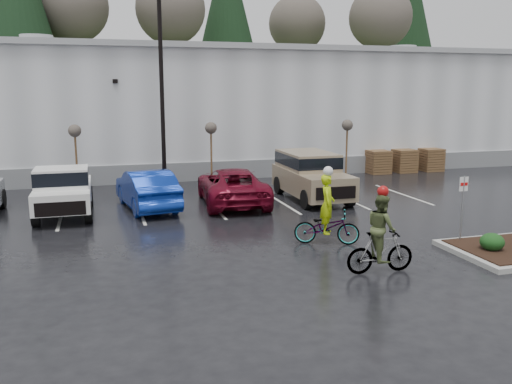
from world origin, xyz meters
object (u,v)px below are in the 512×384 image
object	(u,v)px
pallet_stack_a	(378,162)
fire_lane_sign	(463,201)
sapling_mid	(211,131)
sapling_west	(75,134)
sapling_east	(347,128)
pickup_white	(64,189)
pallet_stack_c	(431,160)
cyclist_olive	(381,242)
pallet_stack_b	(404,161)
suv_tan	(312,176)
cyclist_hivis	(327,220)
car_red	(232,186)
lamppost	(161,70)
car_blue	(147,189)

from	to	relation	value
pallet_stack_a	fire_lane_sign	size ratio (longest dim) A/B	0.61
sapling_mid	fire_lane_sign	world-z (taller)	sapling_mid
sapling_west	pallet_stack_a	world-z (taller)	sapling_west
sapling_east	pickup_white	bearing A→B (deg)	-161.71
sapling_east	sapling_mid	bearing A→B (deg)	180.00
sapling_mid	pickup_white	bearing A→B (deg)	-145.32
sapling_east	pallet_stack_c	bearing A→B (deg)	9.46
sapling_west	cyclist_olive	distance (m)	16.64
sapling_east	pallet_stack_b	world-z (taller)	sapling_east
pallet_stack_a	pickup_white	size ratio (longest dim) A/B	0.26
pallet_stack_c	suv_tan	size ratio (longest dim) A/B	0.26
pallet_stack_b	pickup_white	world-z (taller)	pickup_white
sapling_mid	cyclist_hivis	bearing A→B (deg)	-83.47
fire_lane_sign	car_red	xyz separation A→B (m)	(-5.39, 8.05, -0.64)
pallet_stack_b	suv_tan	size ratio (longest dim) A/B	0.26
lamppost	pallet_stack_a	distance (m)	13.61
car_red	cyclist_hivis	world-z (taller)	cyclist_hivis
sapling_east	car_blue	world-z (taller)	sapling_east
car_blue	car_red	xyz separation A→B (m)	(3.57, -0.10, -0.04)
sapling_mid	pickup_white	distance (m)	8.52
fire_lane_sign	cyclist_olive	bearing A→B (deg)	-156.35
fire_lane_sign	pickup_white	bearing A→B (deg)	146.46
pallet_stack_a	suv_tan	distance (m)	8.71
sapling_east	car_blue	size ratio (longest dim) A/B	0.65
lamppost	cyclist_hivis	world-z (taller)	lamppost
lamppost	fire_lane_sign	xyz separation A→B (m)	(7.80, -11.80, -4.28)
pickup_white	cyclist_olive	xyz separation A→B (m)	(8.43, -9.69, -0.12)
pickup_white	car_red	size ratio (longest dim) A/B	0.94
sapling_mid	sapling_east	distance (m)	7.50
fire_lane_sign	car_blue	world-z (taller)	fire_lane_sign
pallet_stack_b	pickup_white	size ratio (longest dim) A/B	0.26
lamppost	fire_lane_sign	bearing A→B (deg)	-56.54
sapling_mid	fire_lane_sign	bearing A→B (deg)	-67.51
pallet_stack_a	cyclist_olive	bearing A→B (deg)	-118.63
cyclist_hivis	sapling_east	bearing A→B (deg)	-4.43
lamppost	cyclist_olive	size ratio (longest dim) A/B	3.90
pallet_stack_a	pallet_stack_c	distance (m)	3.50
pallet_stack_b	car_blue	xyz separation A→B (m)	(-15.36, -5.65, 0.13)
sapling_west	pallet_stack_b	size ratio (longest dim) A/B	2.37
car_red	cyclist_olive	size ratio (longest dim) A/B	2.34
fire_lane_sign	car_blue	distance (m)	12.13
sapling_mid	car_red	xyz separation A→B (m)	(-0.09, -4.75, -1.96)
sapling_west	car_blue	world-z (taller)	sapling_west
fire_lane_sign	suv_tan	size ratio (longest dim) A/B	0.43
sapling_mid	pallet_stack_c	world-z (taller)	sapling_mid
suv_tan	pallet_stack_c	bearing A→B (deg)	30.29
car_blue	sapling_east	bearing A→B (deg)	-165.34
lamppost	cyclist_olive	xyz separation A→B (m)	(4.08, -13.43, -4.82)
pallet_stack_c	cyclist_olive	size ratio (longest dim) A/B	0.57
sapling_mid	pallet_stack_a	bearing A→B (deg)	5.71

